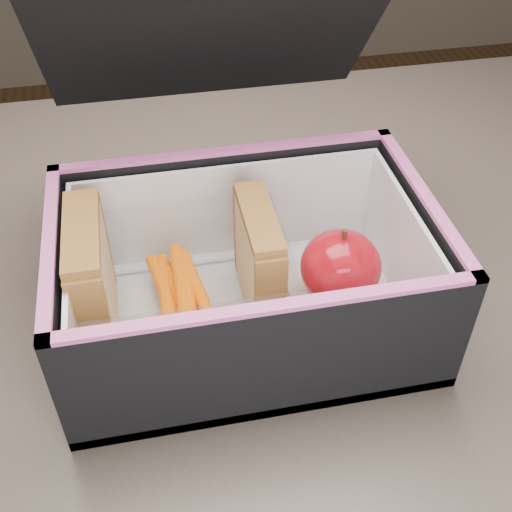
{
  "coord_description": "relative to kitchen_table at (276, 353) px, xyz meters",
  "views": [
    {
      "loc": [
        -0.1,
        -0.4,
        1.15
      ],
      "look_at": [
        -0.02,
        -0.03,
        0.81
      ],
      "focal_mm": 45.0,
      "sensor_mm": 36.0,
      "label": 1
    }
  ],
  "objects": [
    {
      "name": "kitchen_table",
      "position": [
        0.0,
        0.0,
        0.0
      ],
      "size": [
        1.2,
        0.8,
        0.75
      ],
      "color": "brown",
      "rests_on": "ground"
    },
    {
      "name": "lunch_bag",
      "position": [
        -0.03,
        -0.03,
        0.15
      ],
      "size": [
        0.29,
        0.31,
        0.26
      ],
      "color": "black",
      "rests_on": "kitchen_table"
    },
    {
      "name": "plastic_tub",
      "position": [
        -0.09,
        -0.03,
        0.14
      ],
      "size": [
        0.17,
        0.12,
        0.07
      ],
      "primitive_type": null,
      "color": "white",
      "rests_on": "lunch_bag"
    },
    {
      "name": "sandwich_left",
      "position": [
        -0.15,
        -0.03,
        0.16
      ],
      "size": [
        0.03,
        0.09,
        0.1
      ],
      "color": "beige",
      "rests_on": "plastic_tub"
    },
    {
      "name": "sandwich_right",
      "position": [
        -0.02,
        -0.03,
        0.15
      ],
      "size": [
        0.02,
        0.09,
        0.1
      ],
      "color": "beige",
      "rests_on": "plastic_tub"
    },
    {
      "name": "carrot_sticks",
      "position": [
        -0.09,
        -0.03,
        0.12
      ],
      "size": [
        0.05,
        0.11,
        0.03
      ],
      "color": "#FF5406",
      "rests_on": "plastic_tub"
    },
    {
      "name": "paper_napkin",
      "position": [
        0.04,
        -0.04,
        0.11
      ],
      "size": [
        0.08,
        0.08,
        0.01
      ],
      "primitive_type": "cube",
      "rotation": [
        0.0,
        0.0,
        -0.06
      ],
      "color": "white",
      "rests_on": "lunch_bag"
    },
    {
      "name": "red_apple",
      "position": [
        0.04,
        -0.04,
        0.14
      ],
      "size": [
        0.09,
        0.09,
        0.07
      ],
      "rotation": [
        0.0,
        0.0,
        -0.37
      ],
      "color": "#9A000C",
      "rests_on": "paper_napkin"
    }
  ]
}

